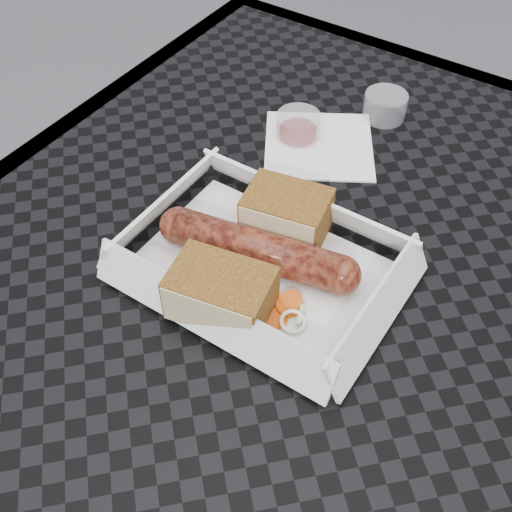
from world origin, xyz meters
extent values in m
cube|color=black|center=(0.00, 0.00, 0.74)|extent=(0.80, 0.80, 0.01)
cube|color=black|center=(0.00, 0.39, 0.73)|extent=(0.80, 0.03, 0.03)
cube|color=black|center=(-0.39, 0.00, 0.73)|extent=(0.03, 0.80, 0.03)
cylinder|color=black|center=(-0.35, 0.35, 0.36)|extent=(0.03, 0.03, 0.73)
cube|color=white|center=(-0.07, -0.04, 0.75)|extent=(0.22, 0.15, 0.00)
cylinder|color=maroon|center=(-0.08, -0.04, 0.77)|extent=(0.16, 0.07, 0.04)
sphere|color=maroon|center=(0.00, -0.02, 0.77)|extent=(0.04, 0.04, 0.04)
sphere|color=maroon|center=(-0.16, -0.05, 0.77)|extent=(0.04, 0.04, 0.04)
cube|color=brown|center=(-0.08, 0.01, 0.77)|extent=(0.09, 0.07, 0.05)
cube|color=brown|center=(-0.08, -0.10, 0.77)|extent=(0.10, 0.07, 0.04)
cylinder|color=#D84B09|center=(-0.02, -0.07, 0.75)|extent=(0.02, 0.02, 0.00)
torus|color=white|center=(-0.02, -0.08, 0.75)|extent=(0.02, 0.02, 0.00)
cube|color=#B2D17F|center=(-0.01, -0.07, 0.75)|extent=(0.02, 0.02, 0.00)
cube|color=white|center=(-0.12, 0.15, 0.75)|extent=(0.16, 0.16, 0.00)
cylinder|color=maroon|center=(-0.15, 0.15, 0.76)|extent=(0.05, 0.05, 0.03)
cylinder|color=silver|center=(-0.08, 0.24, 0.76)|extent=(0.05, 0.05, 0.03)
camera|label=1|loc=(0.14, -0.37, 1.20)|focal=45.00mm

